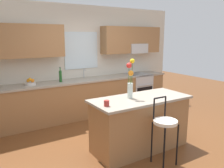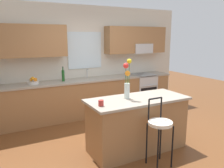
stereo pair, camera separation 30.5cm
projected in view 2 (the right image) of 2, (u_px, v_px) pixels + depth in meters
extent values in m
plane|color=brown|center=(125.00, 141.00, 4.34)|extent=(14.00, 14.00, 0.00)
cube|color=beige|center=(84.00, 60.00, 5.85)|extent=(5.60, 0.12, 2.70)
cube|color=#996B42|center=(25.00, 41.00, 4.90)|extent=(1.76, 0.34, 0.70)
cube|color=#996B42|center=(136.00, 40.00, 6.20)|extent=(1.76, 0.34, 0.70)
cube|color=silver|center=(85.00, 50.00, 5.74)|extent=(0.88, 0.03, 0.90)
cube|color=#B7BABC|center=(141.00, 48.00, 6.29)|extent=(0.56, 0.36, 0.26)
cube|color=#996B42|center=(90.00, 98.00, 5.73)|extent=(4.50, 0.60, 0.88)
cube|color=#9E9384|center=(90.00, 80.00, 5.63)|extent=(4.56, 0.64, 0.04)
cube|color=#B7BABC|center=(90.00, 82.00, 5.64)|extent=(0.54, 0.38, 0.11)
cylinder|color=#B7BABC|center=(87.00, 74.00, 5.74)|extent=(0.02, 0.02, 0.22)
cylinder|color=#B7BABC|center=(88.00, 69.00, 5.67)|extent=(0.02, 0.12, 0.02)
cube|color=#B7BABC|center=(142.00, 90.00, 6.42)|extent=(0.60, 0.60, 0.92)
cube|color=black|center=(149.00, 95.00, 6.18)|extent=(0.52, 0.02, 0.40)
cylinder|color=#B7BABC|center=(150.00, 86.00, 6.10)|extent=(0.50, 0.02, 0.02)
cube|color=#996B42|center=(137.00, 125.00, 3.95)|extent=(1.65, 0.68, 0.88)
cube|color=#9E9384|center=(138.00, 99.00, 3.86)|extent=(1.73, 0.76, 0.04)
cylinder|color=black|center=(158.00, 151.00, 3.28)|extent=(0.02, 0.02, 0.66)
cylinder|color=black|center=(172.00, 147.00, 3.40)|extent=(0.02, 0.02, 0.66)
cylinder|color=black|center=(147.00, 144.00, 3.51)|extent=(0.02, 0.02, 0.66)
cylinder|color=black|center=(160.00, 140.00, 3.63)|extent=(0.02, 0.02, 0.66)
cylinder|color=silver|center=(160.00, 123.00, 3.38)|extent=(0.36, 0.36, 0.05)
cylinder|color=black|center=(149.00, 110.00, 3.41)|extent=(0.02, 0.02, 0.32)
cylinder|color=black|center=(161.00, 108.00, 3.52)|extent=(0.02, 0.02, 0.32)
cylinder|color=black|center=(155.00, 98.00, 3.43)|extent=(0.23, 0.02, 0.02)
cylinder|color=silver|center=(127.00, 91.00, 3.82)|extent=(0.09, 0.09, 0.26)
cylinder|color=#3D722D|center=(129.00, 78.00, 3.80)|extent=(0.01, 0.01, 0.55)
sphere|color=yellow|center=(129.00, 61.00, 3.75)|extent=(0.08, 0.08, 0.08)
cylinder|color=#3D722D|center=(126.00, 80.00, 3.79)|extent=(0.01, 0.01, 0.47)
sphere|color=red|center=(126.00, 66.00, 3.75)|extent=(0.09, 0.09, 0.09)
cylinder|color=#3D722D|center=(127.00, 84.00, 3.76)|extent=(0.01, 0.01, 0.35)
sphere|color=orange|center=(128.00, 73.00, 3.73)|extent=(0.09, 0.09, 0.09)
cylinder|color=#A52D28|center=(101.00, 103.00, 3.42)|extent=(0.08, 0.08, 0.09)
cylinder|color=silver|center=(33.00, 83.00, 5.01)|extent=(0.24, 0.24, 0.06)
sphere|color=orange|center=(35.00, 80.00, 5.02)|extent=(0.08, 0.08, 0.08)
sphere|color=orange|center=(31.00, 80.00, 5.02)|extent=(0.07, 0.07, 0.07)
sphere|color=orange|center=(33.00, 78.00, 4.99)|extent=(0.07, 0.07, 0.07)
cylinder|color=#1E5923|center=(63.00, 76.00, 5.30)|extent=(0.06, 0.06, 0.26)
cylinder|color=#1E5923|center=(63.00, 69.00, 5.26)|extent=(0.03, 0.03, 0.07)
cylinder|color=black|center=(63.00, 67.00, 5.26)|extent=(0.03, 0.03, 0.02)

